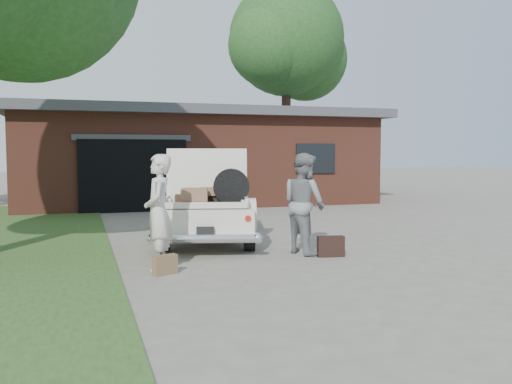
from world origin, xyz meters
name	(u,v)px	position (x,y,z in m)	size (l,w,h in m)	color
ground	(267,258)	(0.00, 0.00, 0.00)	(90.00, 90.00, 0.00)	gray
house	(192,156)	(0.98, 11.47, 1.67)	(12.80, 7.80, 3.30)	brown
tree_right	(288,45)	(6.44, 15.52, 6.84)	(6.20, 5.39, 9.84)	#38281E
sedan	(209,207)	(-0.46, 2.37, 0.67)	(2.86, 4.86, 1.89)	beige
woman_left	(158,212)	(-1.89, -0.34, 0.90)	(0.65, 0.43, 1.79)	beige
woman_right	(304,203)	(0.79, 0.24, 0.90)	(0.88, 0.68, 1.81)	gray
suitcase_left	(165,265)	(-1.86, -0.72, 0.15)	(0.38, 0.12, 0.29)	brown
suitcase_right	(331,246)	(1.10, -0.23, 0.18)	(0.47, 0.15, 0.36)	black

